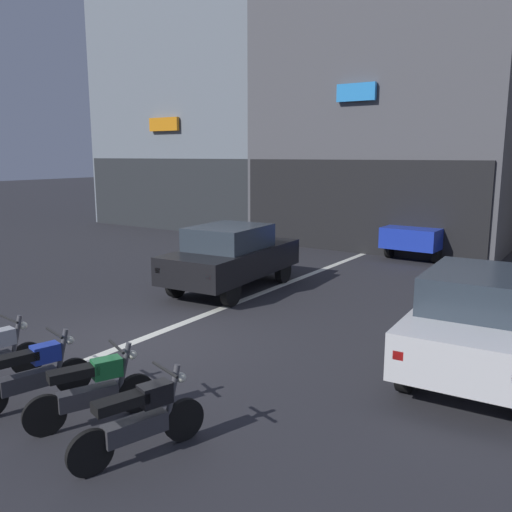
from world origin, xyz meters
TOP-DOWN VIEW (x-y plane):
  - ground_plane at (0.00, 0.00)m, footprint 120.00×120.00m
  - lane_centre_line at (0.00, 6.00)m, footprint 0.20×18.00m
  - building_corner_left at (-9.62, 14.81)m, footprint 10.36×7.22m
  - building_mid_block at (-0.38, 14.80)m, footprint 9.09×8.59m
  - car_black_crossing_near at (-0.82, 3.99)m, footprint 2.05×4.21m
  - car_white_parked_kerbside at (5.49, 1.93)m, footprint 1.96×4.18m
  - car_blue_down_street at (1.81, 11.70)m, footprint 1.91×4.16m
  - motorcycle_blue_row_left_mid at (0.72, -2.63)m, footprint 0.60×1.63m
  - motorcycle_green_row_centre at (1.79, -2.50)m, footprint 0.77×1.56m
  - motorcycle_black_row_right_mid at (2.86, -2.71)m, footprint 0.65×1.61m

SIDE VIEW (x-z plane):
  - ground_plane at x=0.00m, z-range 0.00..0.00m
  - lane_centre_line at x=0.00m, z-range 0.00..0.01m
  - motorcycle_blue_row_left_mid at x=0.72m, z-range -0.03..0.95m
  - motorcycle_green_row_centre at x=1.79m, z-range -0.03..0.95m
  - motorcycle_black_row_right_mid at x=2.86m, z-range -0.03..0.95m
  - car_black_crossing_near at x=-0.82m, z-range 0.07..1.71m
  - car_white_parked_kerbside at x=5.49m, z-range 0.07..1.71m
  - car_blue_down_street at x=1.81m, z-range 0.07..1.71m
  - building_mid_block at x=-0.38m, z-range -0.01..10.18m
  - building_corner_left at x=-9.62m, z-range -0.02..17.65m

